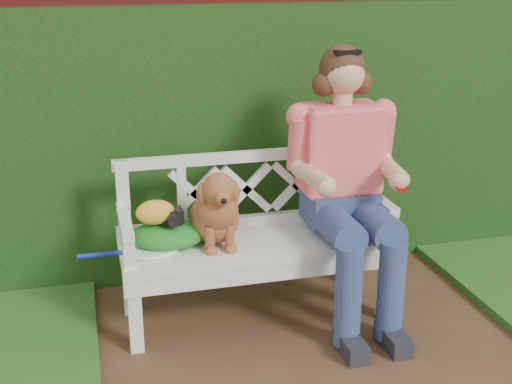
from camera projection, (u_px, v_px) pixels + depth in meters
name	position (u px, v px, depth m)	size (l,w,h in m)	color
brick_wall	(252.00, 96.00, 4.44)	(10.00, 0.30, 2.20)	maroon
ivy_hedge	(261.00, 142.00, 4.32)	(10.00, 0.18, 1.70)	#28541A
garden_bench	(256.00, 277.00, 3.88)	(1.58, 0.60, 0.48)	white
seated_woman	(343.00, 181.00, 3.80)	(0.66, 0.88, 1.55)	#EB2953
dog	(215.00, 205.00, 3.66)	(0.29, 0.40, 0.44)	brown
tennis_racket	(146.00, 250.00, 3.61)	(0.55, 0.23, 0.03)	white
green_bag	(169.00, 234.00, 3.68)	(0.41, 0.32, 0.14)	#267419
camera_item	(172.00, 216.00, 3.62)	(0.12, 0.09, 0.08)	black
baseball_glove	(155.00, 212.00, 3.60)	(0.21, 0.15, 0.13)	gold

